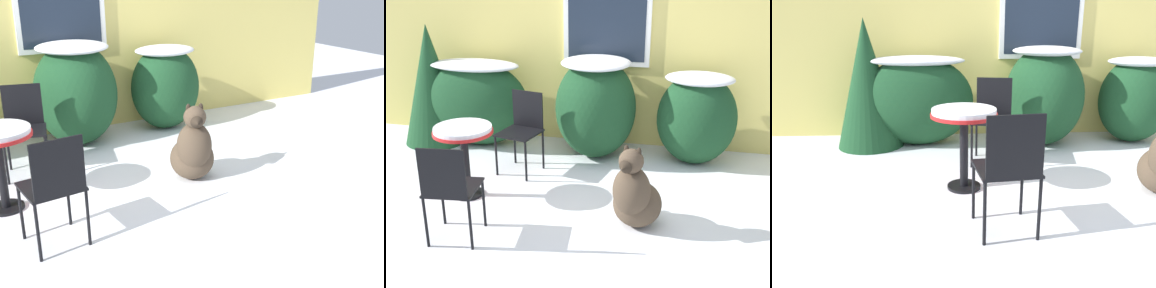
% 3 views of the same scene
% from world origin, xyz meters
% --- Properties ---
extents(ground_plane, '(16.00, 16.00, 0.00)m').
position_xyz_m(ground_plane, '(0.00, 0.00, 0.00)').
color(ground_plane, white).
extents(house_wall, '(8.00, 0.10, 2.90)m').
position_xyz_m(house_wall, '(-0.00, 2.20, 1.47)').
color(house_wall, '#E5D16B').
rests_on(house_wall, ground_plane).
extents(shrub_middle, '(0.94, 0.98, 1.19)m').
position_xyz_m(shrub_middle, '(-0.04, 1.68, 0.63)').
color(shrub_middle, '#194223').
rests_on(shrub_middle, ground_plane).
extents(shrub_right, '(0.89, 0.71, 1.06)m').
position_xyz_m(shrub_right, '(1.12, 1.72, 0.56)').
color(shrub_right, '#194223').
rests_on(shrub_right, ground_plane).
extents(patio_chair_near_table, '(0.49, 0.49, 0.88)m').
position_xyz_m(patio_chair_near_table, '(-0.74, 1.08, 0.50)').
color(patio_chair_near_table, black).
rests_on(patio_chair_near_table, ground_plane).
extents(patio_chair_far_side, '(0.46, 0.46, 0.88)m').
position_xyz_m(patio_chair_far_side, '(-0.82, -0.45, 0.50)').
color(patio_chair_far_side, black).
rests_on(patio_chair_far_side, ground_plane).
extents(dog, '(0.55, 0.62, 0.80)m').
position_xyz_m(dog, '(0.62, 0.11, 0.30)').
color(dog, '#4C3D2D').
rests_on(dog, ground_plane).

